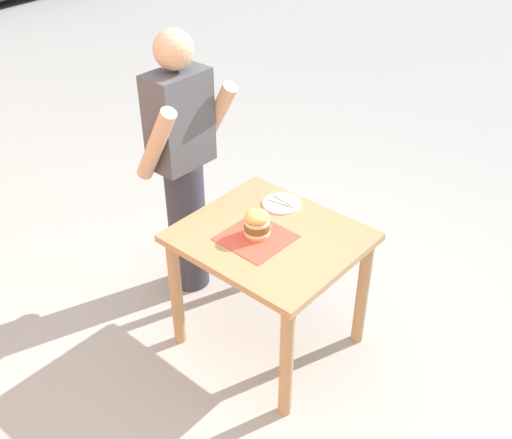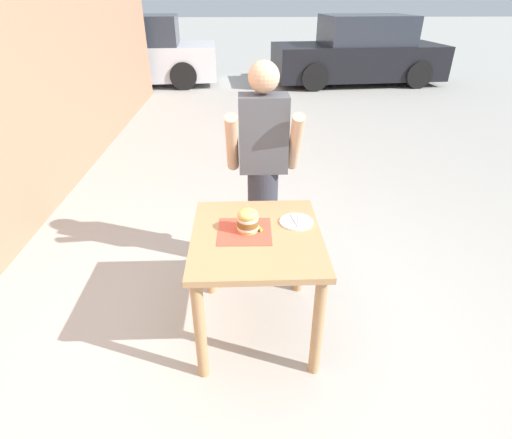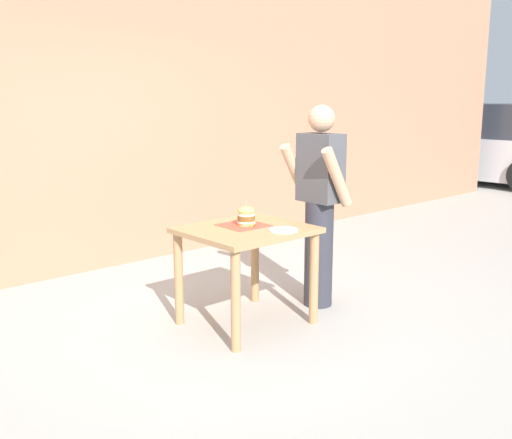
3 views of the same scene
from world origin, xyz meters
name	(u,v)px [view 3 (image 3 of 3)]	position (x,y,z in m)	size (l,w,h in m)	color
ground_plane	(247,323)	(0.00, 0.00, 0.00)	(80.00, 80.00, 0.00)	#ADAAA3
patio_table	(246,246)	(0.00, 0.00, 0.63)	(0.81, 0.91, 0.77)	tan
serving_paper	(244,225)	(-0.07, 0.04, 0.78)	(0.33, 0.33, 0.00)	#D64C38
sandwich	(246,216)	(-0.05, 0.05, 0.85)	(0.14, 0.14, 0.18)	#E5B25B
pickle_spear	(253,225)	(0.01, 0.06, 0.79)	(0.02, 0.02, 0.09)	#8EA83D
side_plate_with_forks	(283,230)	(0.27, 0.14, 0.78)	(0.22, 0.22, 0.02)	white
diner_across_table	(319,203)	(0.08, 0.74, 0.88)	(0.55, 0.35, 1.69)	#33333D
building_wall	(281,33)	(-2.29, 2.57, 2.53)	(0.30, 10.00, 5.06)	tan
parked_car_mid_block	(479,147)	(-2.78, 8.74, 0.72)	(4.32, 2.08, 1.60)	silver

